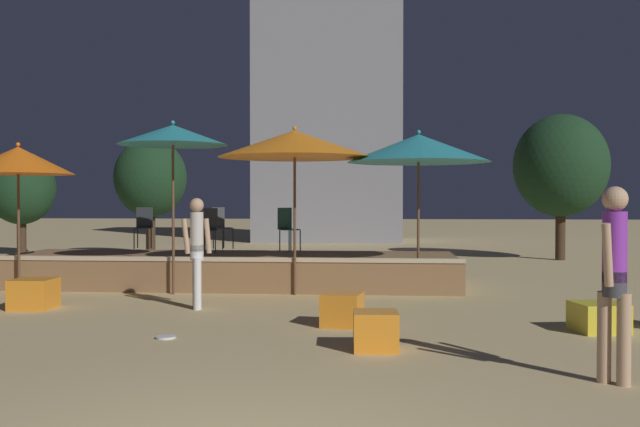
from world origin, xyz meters
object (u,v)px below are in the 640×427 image
Objects in this scene: patio_umbrella_2 at (419,148)px; cube_seat_0 at (342,310)px; person_1 at (197,248)px; background_tree_2 at (150,178)px; patio_umbrella_0 at (173,135)px; patio_umbrella_3 at (295,144)px; cube_seat_2 at (376,331)px; background_tree_0 at (21,188)px; frisbee_disc at (166,337)px; cube_seat_1 at (34,294)px; bistro_chair_3 at (144,223)px; cube_seat_3 at (599,317)px; person_0 at (614,274)px; bistro_chair_1 at (287,225)px; bistro_chair_0 at (220,224)px; patio_umbrella_1 at (18,161)px; bistro_chair_2 at (208,226)px; background_tree_1 at (561,166)px.

patio_umbrella_2 is 4.41m from cube_seat_0.
background_tree_2 reaches higher than person_1.
patio_umbrella_0 reaches higher than patio_umbrella_3.
cube_seat_2 is at bearing -72.93° from cube_seat_0.
patio_umbrella_0 is 5.31× the size of cube_seat_0.
patio_umbrella_3 is 12.67m from background_tree_0.
frisbee_disc is 15.24m from background_tree_0.
bistro_chair_3 is (0.32, 4.35, 0.98)m from cube_seat_1.
patio_umbrella_2 is 4.70× the size of cube_seat_1.
person_0 is (-0.67, -2.74, 0.85)m from cube_seat_3.
patio_umbrella_0 is at bearing -69.03° from background_tree_2.
patio_umbrella_2 is 0.93× the size of background_tree_0.
cube_seat_2 is 0.74× the size of cube_seat_3.
bistro_chair_1 is 3.63× the size of frisbee_disc.
patio_umbrella_2 is 2.28m from patio_umbrella_3.
patio_umbrella_0 reaches higher than cube_seat_3.
bistro_chair_3 is (-3.26, 0.62, 0.00)m from bistro_chair_1.
cube_seat_1 is at bearing -159.53° from patio_umbrella_2.
patio_umbrella_1 is at bearing 162.46° from bistro_chair_0.
background_tree_2 is (-9.77, 11.24, 2.20)m from cube_seat_3.
patio_umbrella_1 is at bearing -127.86° from bistro_chair_3.
person_0 is 16.73m from background_tree_2.
background_tree_0 is (-8.43, 12.52, 2.08)m from frisbee_disc.
frisbee_disc is (4.09, -4.13, -2.46)m from patio_umbrella_1.
patio_umbrella_1 is 6.31m from frisbee_disc.
bistro_chair_1 is at bearing 133.88° from cube_seat_3.
patio_umbrella_0 is at bearing -170.83° from person_1.
cube_seat_1 is 3.86m from bistro_chair_2.
cube_seat_2 is at bearing -112.20° from background_tree_1.
patio_umbrella_2 is 6.40m from bistro_chair_3.
cube_seat_1 is at bearing 9.50° from person_0.
cube_seat_2 is 8.75m from bistro_chair_3.
bistro_chair_3 is at bearing 126.53° from bistro_chair_0.
frisbee_disc is (-2.16, -1.08, -0.21)m from cube_seat_0.
person_0 is at bearing -76.62° from patio_umbrella_2.
bistro_chair_2 reaches higher than cube_seat_0.
bistro_chair_1 is 0.25× the size of background_tree_2.
frisbee_disc is at bearing -137.32° from bistro_chair_0.
cube_seat_3 is at bearing -49.02° from background_tree_2.
cube_seat_2 is at bearing -30.76° from bistro_chair_2.
frisbee_disc is 0.06× the size of background_tree_1.
patio_umbrella_1 is at bearing -62.64° from background_tree_0.
bistro_chair_2 is at bearing -40.14° from bistro_chair_3.
background_tree_2 is at bearing -176.25° from person_1.
patio_umbrella_0 is at bearing -151.70° from bistro_chair_0.
bistro_chair_0 reaches higher than cube_seat_1.
patio_umbrella_3 is 2.34m from bistro_chair_1.
patio_umbrella_1 is 9.46m from background_tree_0.
background_tree_0 is at bearing 140.39° from cube_seat_3.
person_1 is (-2.86, 2.87, 0.75)m from cube_seat_2.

